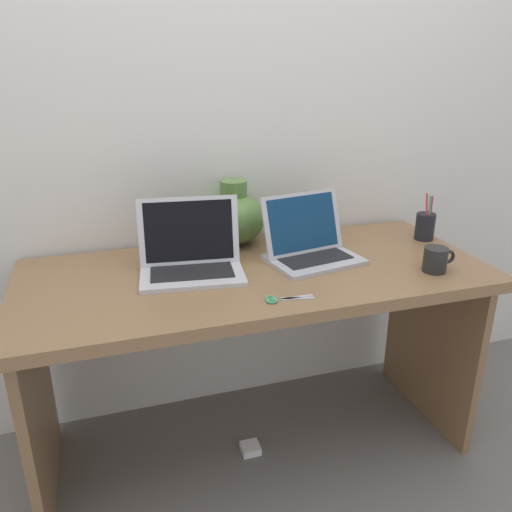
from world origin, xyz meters
TOP-DOWN VIEW (x-y plane):
  - ground_plane at (0.00, 0.00)m, footprint 6.00×6.00m
  - back_wall at (0.00, 0.38)m, footprint 4.40×0.04m
  - desk at (0.00, 0.00)m, footprint 1.57×0.68m
  - laptop_left at (-0.21, 0.05)m, footprint 0.36×0.27m
  - laptop_right at (0.21, 0.05)m, footprint 0.34×0.28m
  - green_vase at (0.00, 0.28)m, footprint 0.23×0.23m
  - coffee_mug at (0.57, -0.19)m, footprint 0.12×0.08m
  - pen_cup at (0.72, 0.10)m, footprint 0.07×0.07m
  - scissors at (0.00, -0.24)m, footprint 0.15×0.05m
  - power_brick at (-0.03, -0.03)m, footprint 0.07×0.07m

SIDE VIEW (x-z plane):
  - ground_plane at x=0.00m, z-range 0.00..0.00m
  - power_brick at x=-0.03m, z-range 0.00..0.03m
  - desk at x=0.00m, z-range 0.22..0.96m
  - scissors at x=0.00m, z-range 0.74..0.75m
  - coffee_mug at x=0.57m, z-range 0.74..0.82m
  - pen_cup at x=0.72m, z-range 0.70..0.89m
  - laptop_right at x=0.21m, z-range 0.69..0.91m
  - laptop_left at x=-0.21m, z-range 0.68..0.92m
  - green_vase at x=0.00m, z-range 0.72..0.97m
  - back_wall at x=0.00m, z-range 0.00..2.40m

